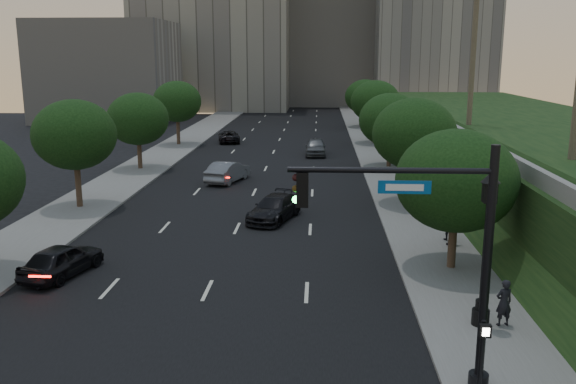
# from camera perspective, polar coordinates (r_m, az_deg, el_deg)

# --- Properties ---
(ground) EXTENTS (160.00, 160.00, 0.00)m
(ground) POSITION_cam_1_polar(r_m,az_deg,el_deg) (20.55, -10.14, -14.31)
(ground) COLOR black
(ground) RESTS_ON ground
(road_surface) EXTENTS (16.00, 140.00, 0.02)m
(road_surface) POSITION_cam_1_polar(r_m,az_deg,el_deg) (48.89, -2.31, 1.77)
(road_surface) COLOR black
(road_surface) RESTS_ON ground
(sidewalk_right) EXTENTS (4.50, 140.00, 0.15)m
(sidewalk_right) POSITION_cam_1_polar(r_m,az_deg,el_deg) (49.03, 9.71, 1.70)
(sidewalk_right) COLOR slate
(sidewalk_right) RESTS_ON ground
(sidewalk_left) EXTENTS (4.50, 140.00, 0.15)m
(sidewalk_left) POSITION_cam_1_polar(r_m,az_deg,el_deg) (50.85, -13.90, 1.90)
(sidewalk_left) COLOR slate
(sidewalk_left) RESTS_ON ground
(embankment) EXTENTS (18.00, 90.00, 4.00)m
(embankment) POSITION_cam_1_polar(r_m,az_deg,el_deg) (49.60, 23.69, 3.19)
(embankment) COLOR black
(embankment) RESTS_ON ground
(parapet_wall) EXTENTS (0.35, 90.00, 0.70)m
(parapet_wall) POSITION_cam_1_polar(r_m,az_deg,el_deg) (46.96, 14.15, 6.30)
(parapet_wall) COLOR slate
(parapet_wall) RESTS_ON embankment
(office_block_left) EXTENTS (26.00, 20.00, 32.00)m
(office_block_left) POSITION_cam_1_polar(r_m,az_deg,el_deg) (111.55, -6.85, 16.06)
(office_block_left) COLOR gray
(office_block_left) RESTS_ON ground
(office_block_mid) EXTENTS (22.00, 18.00, 26.00)m
(office_block_mid) POSITION_cam_1_polar(r_m,az_deg,el_deg) (119.88, 3.81, 14.44)
(office_block_mid) COLOR #AAA69C
(office_block_mid) RESTS_ON ground
(office_block_right) EXTENTS (20.00, 22.00, 36.00)m
(office_block_right) POSITION_cam_1_polar(r_m,az_deg,el_deg) (115.81, 13.22, 16.69)
(office_block_right) COLOR gray
(office_block_right) RESTS_ON ground
(office_block_filler) EXTENTS (18.00, 16.00, 14.00)m
(office_block_filler) POSITION_cam_1_polar(r_m,az_deg,el_deg) (92.96, -16.47, 10.78)
(office_block_filler) COLOR #AAA69C
(office_block_filler) RESTS_ON ground
(tree_right_a) EXTENTS (5.20, 5.20, 6.24)m
(tree_right_a) POSITION_cam_1_polar(r_m,az_deg,el_deg) (26.98, 15.46, 1.03)
(tree_right_a) COLOR #38281C
(tree_right_a) RESTS_ON ground
(tree_right_b) EXTENTS (5.20, 5.20, 6.74)m
(tree_right_b) POSITION_cam_1_polar(r_m,az_deg,el_deg) (38.55, 11.73, 5.35)
(tree_right_b) COLOR #38281C
(tree_right_b) RESTS_ON ground
(tree_right_c) EXTENTS (5.20, 5.20, 6.24)m
(tree_right_c) POSITION_cam_1_polar(r_m,az_deg,el_deg) (51.41, 9.55, 6.66)
(tree_right_c) COLOR #38281C
(tree_right_c) RESTS_ON ground
(tree_right_d) EXTENTS (5.20, 5.20, 6.74)m
(tree_right_d) POSITION_cam_1_polar(r_m,az_deg,el_deg) (65.25, 8.18, 8.39)
(tree_right_d) COLOR #38281C
(tree_right_d) RESTS_ON ground
(tree_right_e) EXTENTS (5.20, 5.20, 6.24)m
(tree_right_e) POSITION_cam_1_polar(r_m,az_deg,el_deg) (80.19, 7.22, 8.84)
(tree_right_e) COLOR #38281C
(tree_right_e) RESTS_ON ground
(tree_left_b) EXTENTS (5.00, 5.00, 6.71)m
(tree_left_b) POSITION_cam_1_polar(r_m,az_deg,el_deg) (39.00, -19.35, 5.07)
(tree_left_b) COLOR #38281C
(tree_left_b) RESTS_ON ground
(tree_left_c) EXTENTS (5.00, 5.00, 6.34)m
(tree_left_c) POSITION_cam_1_polar(r_m,az_deg,el_deg) (51.23, -13.88, 6.65)
(tree_left_c) COLOR #38281C
(tree_left_c) RESTS_ON ground
(tree_left_d) EXTENTS (5.00, 5.00, 6.71)m
(tree_left_d) POSITION_cam_1_polar(r_m,az_deg,el_deg) (64.68, -10.34, 8.33)
(tree_left_d) COLOR #38281C
(tree_left_d) RESTS_ON ground
(traffic_signal_mast) EXTENTS (5.68, 0.56, 7.00)m
(traffic_signal_mast) POSITION_cam_1_polar(r_m,az_deg,el_deg) (17.18, 14.57, -6.72)
(traffic_signal_mast) COLOR black
(traffic_signal_mast) RESTS_ON ground
(street_lamp) EXTENTS (0.64, 0.64, 5.62)m
(street_lamp) POSITION_cam_1_polar(r_m,az_deg,el_deg) (21.70, 17.95, -5.73)
(street_lamp) COLOR black
(street_lamp) RESTS_ON ground
(pedestrian_signal) EXTENTS (0.30, 0.33, 2.50)m
(pedestrian_signal) POSITION_cam_1_polar(r_m,az_deg,el_deg) (17.35, 17.70, -14.29)
(pedestrian_signal) COLOR black
(pedestrian_signal) RESTS_ON ground
(sedan_near_left) EXTENTS (2.72, 4.48, 1.43)m
(sedan_near_left) POSITION_cam_1_polar(r_m,az_deg,el_deg) (27.91, -20.40, -5.97)
(sedan_near_left) COLOR black
(sedan_near_left) RESTS_ON ground
(sedan_mid_left) EXTENTS (2.98, 5.03, 1.57)m
(sedan_mid_left) POSITION_cam_1_polar(r_m,az_deg,el_deg) (45.63, -5.65, 1.92)
(sedan_mid_left) COLOR slate
(sedan_mid_left) RESTS_ON ground
(sedan_far_left) EXTENTS (2.98, 4.96, 1.29)m
(sedan_far_left) POSITION_cam_1_polar(r_m,az_deg,el_deg) (66.61, -5.54, 5.19)
(sedan_far_left) COLOR black
(sedan_far_left) RESTS_ON ground
(sedan_near_right) EXTENTS (3.35, 5.17, 1.39)m
(sedan_near_right) POSITION_cam_1_polar(r_m,az_deg,el_deg) (34.91, -1.29, -1.52)
(sedan_near_right) COLOR black
(sedan_near_right) RESTS_ON ground
(sedan_far_right) EXTENTS (1.93, 4.73, 1.61)m
(sedan_far_right) POSITION_cam_1_polar(r_m,az_deg,el_deg) (57.72, 2.60, 4.24)
(sedan_far_right) COLOR #515457
(sedan_far_right) RESTS_ON ground
(pedestrian_a) EXTENTS (0.69, 0.55, 1.66)m
(pedestrian_a) POSITION_cam_1_polar(r_m,az_deg,el_deg) (22.45, 19.55, -9.73)
(pedestrian_a) COLOR black
(pedestrian_a) RESTS_ON sidewalk_right
(pedestrian_b) EXTENTS (0.95, 0.83, 1.65)m
(pedestrian_b) POSITION_cam_1_polar(r_m,az_deg,el_deg) (31.68, 14.83, -2.91)
(pedestrian_b) COLOR black
(pedestrian_b) RESTS_ON sidewalk_right
(pedestrian_c) EXTENTS (1.05, 0.82, 1.67)m
(pedestrian_c) POSITION_cam_1_polar(r_m,az_deg,el_deg) (30.82, 15.12, -3.35)
(pedestrian_c) COLOR black
(pedestrian_c) RESTS_ON sidewalk_right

